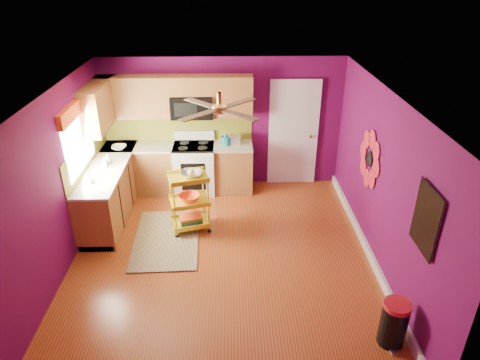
{
  "coord_description": "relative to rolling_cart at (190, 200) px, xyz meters",
  "views": [
    {
      "loc": [
        0.13,
        -5.21,
        4.02
      ],
      "look_at": [
        0.27,
        0.4,
        1.12
      ],
      "focal_mm": 32.0,
      "sensor_mm": 36.0,
      "label": 1
    }
  ],
  "objects": [
    {
      "name": "ground",
      "position": [
        0.53,
        -0.8,
        -0.57
      ],
      "size": [
        5.0,
        5.0,
        0.0
      ],
      "primitive_type": "plane",
      "color": "maroon",
      "rests_on": "ground"
    },
    {
      "name": "room_envelope",
      "position": [
        0.55,
        -0.8,
        1.07
      ],
      "size": [
        4.54,
        5.04,
        2.52
      ],
      "color": "#590A46",
      "rests_on": "ground"
    },
    {
      "name": "lower_cabinets",
      "position": [
        -0.82,
        1.02,
        -0.13
      ],
      "size": [
        2.81,
        2.31,
        0.94
      ],
      "color": "brown",
      "rests_on": "ground"
    },
    {
      "name": "electric_range",
      "position": [
        -0.02,
        1.37,
        -0.08
      ],
      "size": [
        0.76,
        0.66,
        1.13
      ],
      "color": "white",
      "rests_on": "ground"
    },
    {
      "name": "upper_cabinetry",
      "position": [
        -0.72,
        1.37,
        1.23
      ],
      "size": [
        2.8,
        2.3,
        1.26
      ],
      "color": "brown",
      "rests_on": "ground"
    },
    {
      "name": "left_window",
      "position": [
        -1.69,
        0.25,
        1.17
      ],
      "size": [
        0.08,
        1.35,
        1.08
      ],
      "color": "white",
      "rests_on": "ground"
    },
    {
      "name": "panel_door",
      "position": [
        1.88,
        1.67,
        0.46
      ],
      "size": [
        0.95,
        0.11,
        2.15
      ],
      "color": "white",
      "rests_on": "ground"
    },
    {
      "name": "right_wall_art",
      "position": [
        2.75,
        -1.14,
        0.88
      ],
      "size": [
        0.04,
        2.74,
        1.04
      ],
      "color": "black",
      "rests_on": "ground"
    },
    {
      "name": "ceiling_fan",
      "position": [
        0.53,
        -0.6,
        1.72
      ],
      "size": [
        1.01,
        1.01,
        0.26
      ],
      "color": "#BF8C3F",
      "rests_on": "ground"
    },
    {
      "name": "shag_rug",
      "position": [
        -0.38,
        -0.29,
        -0.55
      ],
      "size": [
        1.07,
        1.69,
        0.02
      ],
      "primitive_type": "cube",
      "rotation": [
        0.0,
        0.0,
        0.03
      ],
      "color": "#332211",
      "rests_on": "ground"
    },
    {
      "name": "rolling_cart",
      "position": [
        0.0,
        0.0,
        0.0
      ],
      "size": [
        0.71,
        0.59,
        1.1
      ],
      "color": "yellow",
      "rests_on": "ground"
    },
    {
      "name": "trash_can",
      "position": [
        2.52,
        -2.44,
        -0.27
      ],
      "size": [
        0.4,
        0.4,
        0.59
      ],
      "color": "black",
      "rests_on": "ground"
    },
    {
      "name": "teal_kettle",
      "position": [
        0.58,
        1.4,
        0.46
      ],
      "size": [
        0.18,
        0.18,
        0.21
      ],
      "color": "#12758C",
      "rests_on": "lower_cabinets"
    },
    {
      "name": "toaster",
      "position": [
        0.74,
        1.44,
        0.46
      ],
      "size": [
        0.22,
        0.15,
        0.18
      ],
      "primitive_type": "cube",
      "color": "beige",
      "rests_on": "lower_cabinets"
    },
    {
      "name": "soap_bottle_a",
      "position": [
        -1.43,
        0.49,
        0.46
      ],
      "size": [
        0.08,
        0.08,
        0.17
      ],
      "primitive_type": "imported",
      "color": "#EA3F72",
      "rests_on": "lower_cabinets"
    },
    {
      "name": "soap_bottle_b",
      "position": [
        -1.42,
        0.63,
        0.46
      ],
      "size": [
        0.13,
        0.13,
        0.16
      ],
      "primitive_type": "imported",
      "color": "white",
      "rests_on": "lower_cabinets"
    },
    {
      "name": "counter_dish",
      "position": [
        -1.37,
        1.24,
        0.41
      ],
      "size": [
        0.26,
        0.26,
        0.06
      ],
      "primitive_type": "imported",
      "color": "white",
      "rests_on": "lower_cabinets"
    },
    {
      "name": "counter_cup",
      "position": [
        -1.49,
        -0.11,
        0.42
      ],
      "size": [
        0.11,
        0.11,
        0.09
      ],
      "primitive_type": "imported",
      "color": "white",
      "rests_on": "lower_cabinets"
    }
  ]
}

